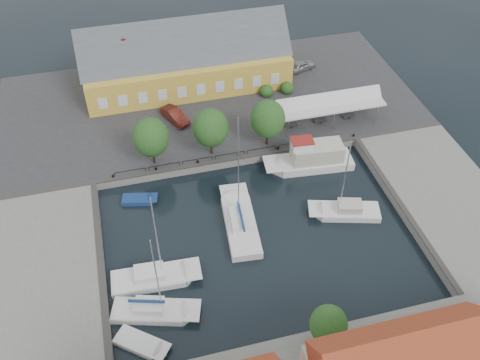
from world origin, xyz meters
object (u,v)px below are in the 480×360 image
at_px(center_sailboat, 240,223).
at_px(west_boat_c, 154,278).
at_px(trawler, 312,160).
at_px(launch_sw, 141,345).
at_px(west_boat_d, 154,312).
at_px(launch_nw, 139,200).
at_px(warehouse, 181,61).
at_px(east_boat_b, 346,212).
at_px(car_red, 175,116).
at_px(car_silver, 302,65).
at_px(tent_canopy, 329,104).

distance_m(center_sailboat, west_boat_c, 11.14).
xyz_separation_m(trawler, launch_sw, (-22.92, -18.78, -0.93)).
distance_m(west_boat_d, launch_sw, 3.33).
bearing_deg(launch_nw, center_sailboat, -32.52).
xyz_separation_m(center_sailboat, west_boat_d, (-10.56, -8.64, -0.09)).
height_order(trawler, launch_sw, trawler).
height_order(warehouse, east_boat_b, warehouse).
distance_m(trawler, west_boat_d, 26.61).
bearing_deg(east_boat_b, car_red, 127.31).
height_order(west_boat_c, launch_sw, west_boat_c).
bearing_deg(center_sailboat, trawler, 33.64).
height_order(trawler, west_boat_c, west_boat_c).
height_order(west_boat_d, launch_nw, west_boat_d).
height_order(east_boat_b, west_boat_d, west_boat_d).
relative_size(west_boat_c, launch_sw, 2.31).
relative_size(car_silver, launch_nw, 1.01).
distance_m(west_boat_c, launch_sw, 7.05).
xyz_separation_m(center_sailboat, west_boat_c, (-10.02, -4.85, -0.10)).
bearing_deg(east_boat_b, tent_canopy, 76.46).
height_order(tent_canopy, launch_nw, tent_canopy).
bearing_deg(launch_nw, launch_sw, -96.15).
bearing_deg(car_silver, west_boat_d, 124.58).
relative_size(east_boat_b, west_boat_c, 0.91).
bearing_deg(east_boat_b, car_silver, 80.58).
xyz_separation_m(west_boat_c, west_boat_d, (-0.54, -3.79, 0.01)).
bearing_deg(east_boat_b, launch_sw, -156.63).
xyz_separation_m(warehouse, car_red, (-2.60, -8.66, -2.65)).
bearing_deg(tent_canopy, east_boat_b, -103.54).
height_order(tent_canopy, launch_sw, tent_canopy).
xyz_separation_m(car_silver, west_boat_c, (-26.40, -31.54, -1.47)).
height_order(car_silver, launch_nw, car_silver).
distance_m(east_boat_b, west_boat_d, 23.48).
bearing_deg(warehouse, west_boat_d, -104.42).
bearing_deg(warehouse, trawler, -59.71).
bearing_deg(tent_canopy, car_silver, 85.60).
height_order(center_sailboat, launch_nw, center_sailboat).
xyz_separation_m(center_sailboat, launch_sw, (-12.11, -11.59, -0.27)).
bearing_deg(west_boat_c, car_silver, 50.07).
bearing_deg(center_sailboat, west_boat_c, -154.17).
bearing_deg(east_boat_b, west_boat_d, -161.73).
distance_m(car_red, launch_sw, 31.85).
height_order(car_red, east_boat_b, east_boat_b).
relative_size(west_boat_d, launch_sw, 2.16).
bearing_deg(trawler, launch_sw, -140.67).
height_order(warehouse, launch_nw, warehouse).
relative_size(warehouse, west_boat_c, 2.40).
bearing_deg(launch_nw, car_silver, 37.28).
relative_size(warehouse, launch_sw, 5.53).
bearing_deg(east_boat_b, launch_nw, 160.49).
bearing_deg(car_silver, trawler, 145.98).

